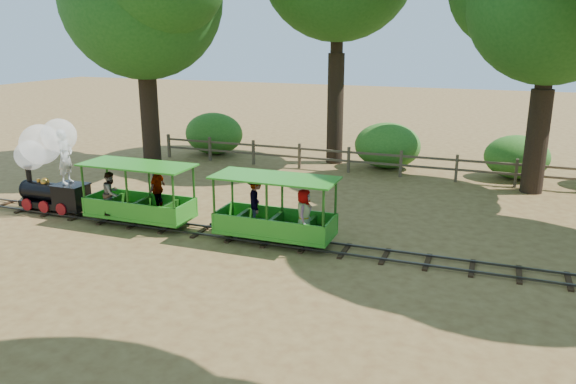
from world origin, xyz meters
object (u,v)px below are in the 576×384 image
(locomotive, at_px, (47,159))
(fence, at_px, (374,160))
(carriage_front, at_px, (138,198))
(carriage_rear, at_px, (274,212))

(locomotive, xyz_separation_m, fence, (8.09, 7.92, -1.05))
(locomotive, bearing_deg, carriage_front, -1.28)
(fence, bearing_deg, carriage_rear, -96.36)
(carriage_front, height_order, fence, carriage_front)
(locomotive, height_order, carriage_rear, locomotive)
(fence, bearing_deg, locomotive, -135.60)
(carriage_front, xyz_separation_m, fence, (4.96, 7.99, -0.20))
(carriage_front, height_order, carriage_rear, same)
(carriage_front, bearing_deg, fence, 58.20)
(carriage_front, distance_m, fence, 9.41)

